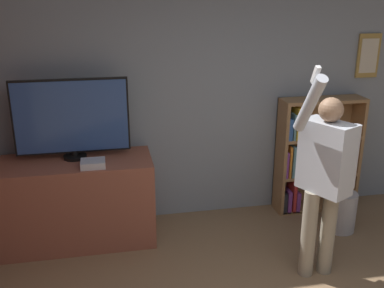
% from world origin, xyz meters
% --- Properties ---
extents(wall_back, '(6.46, 0.09, 2.70)m').
position_xyz_m(wall_back, '(0.01, 2.64, 1.35)').
color(wall_back, gray).
rests_on(wall_back, ground_plane).
extents(tv_ledge, '(1.45, 0.63, 0.86)m').
position_xyz_m(tv_ledge, '(-1.41, 2.24, 0.43)').
color(tv_ledge, '#93513D').
rests_on(tv_ledge, ground_plane).
extents(television, '(1.07, 0.22, 0.78)m').
position_xyz_m(television, '(-1.41, 2.32, 1.26)').
color(television, black).
rests_on(television, tv_ledge).
extents(game_console, '(0.22, 0.18, 0.06)m').
position_xyz_m(game_console, '(-1.24, 2.06, 0.89)').
color(game_console, silver).
rests_on(game_console, tv_ledge).
extents(bookshelf, '(0.93, 0.28, 1.30)m').
position_xyz_m(bookshelf, '(1.11, 2.46, 0.62)').
color(bookshelf, '#997047').
rests_on(bookshelf, ground_plane).
extents(person, '(0.57, 0.55, 1.89)m').
position_xyz_m(person, '(0.65, 1.26, 0.97)').
color(person, gray).
rests_on(person, ground_plane).
extents(waste_bin, '(0.29, 0.29, 0.42)m').
position_xyz_m(waste_bin, '(1.26, 1.92, 0.21)').
color(waste_bin, '#B7B7BC').
rests_on(waste_bin, ground_plane).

